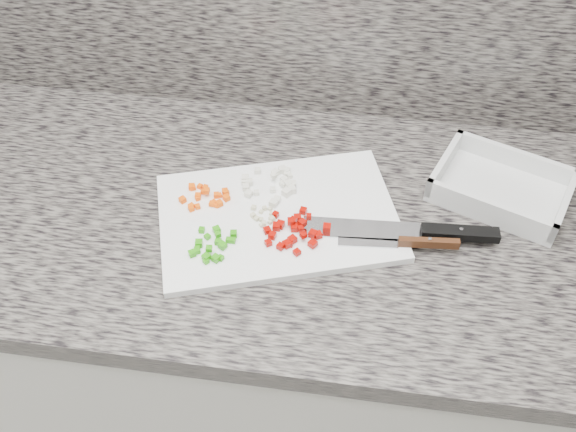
% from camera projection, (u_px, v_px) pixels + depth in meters
% --- Properties ---
extents(cabinet, '(3.92, 0.62, 0.86)m').
position_uv_depth(cabinet, '(278.00, 352.00, 1.47)').
color(cabinet, silver).
rests_on(cabinet, ground).
extents(countertop, '(3.96, 0.64, 0.04)m').
position_uv_depth(countertop, '(275.00, 217.00, 1.14)').
color(countertop, '#625D56').
rests_on(countertop, cabinet).
extents(cutting_board, '(0.47, 0.38, 0.01)m').
position_uv_depth(cutting_board, '(278.00, 217.00, 1.10)').
color(cutting_board, white).
rests_on(cutting_board, countertop).
extents(carrot_pile, '(0.09, 0.07, 0.02)m').
position_uv_depth(carrot_pile, '(207.00, 196.00, 1.12)').
color(carrot_pile, '#FF5605').
rests_on(carrot_pile, cutting_board).
extents(onion_pile, '(0.10, 0.10, 0.02)m').
position_uv_depth(onion_pile, '(274.00, 184.00, 1.14)').
color(onion_pile, silver).
rests_on(onion_pile, cutting_board).
extents(green_pepper_pile, '(0.07, 0.08, 0.02)m').
position_uv_depth(green_pepper_pile, '(213.00, 245.00, 1.04)').
color(green_pepper_pile, '#2B960D').
rests_on(green_pepper_pile, cutting_board).
extents(red_pepper_pile, '(0.11, 0.11, 0.02)m').
position_uv_depth(red_pepper_pile, '(295.00, 231.00, 1.06)').
color(red_pepper_pile, '#9D0802').
rests_on(red_pepper_pile, cutting_board).
extents(garlic_pile, '(0.05, 0.05, 0.01)m').
position_uv_depth(garlic_pile, '(263.00, 216.00, 1.09)').
color(garlic_pile, beige).
rests_on(garlic_pile, cutting_board).
extents(chef_knife, '(0.33, 0.06, 0.02)m').
position_uv_depth(chef_knife, '(426.00, 232.00, 1.06)').
color(chef_knife, silver).
rests_on(chef_knife, cutting_board).
extents(paring_knife, '(0.20, 0.03, 0.02)m').
position_uv_depth(paring_knife, '(413.00, 243.00, 1.05)').
color(paring_knife, silver).
rests_on(paring_knife, cutting_board).
extents(tray, '(0.27, 0.24, 0.05)m').
position_uv_depth(tray, '(501.00, 188.00, 1.14)').
color(tray, silver).
rests_on(tray, countertop).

